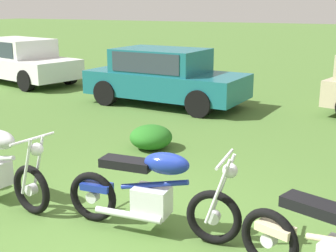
{
  "coord_description": "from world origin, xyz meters",
  "views": [
    {
      "loc": [
        2.44,
        -4.02,
        2.51
      ],
      "look_at": [
        -0.61,
        2.02,
        0.72
      ],
      "focal_mm": 49.16,
      "sensor_mm": 36.0,
      "label": 1
    }
  ],
  "objects": [
    {
      "name": "shrub_low",
      "position": [
        -1.38,
        2.88,
        0.21
      ],
      "size": [
        0.76,
        0.77,
        0.43
      ],
      "color": "#23671E",
      "rests_on": "ground"
    },
    {
      "name": "ground_plane",
      "position": [
        0.0,
        0.0,
        0.0
      ],
      "size": [
        120.0,
        120.0,
        0.0
      ],
      "primitive_type": "plane",
      "color": "#476B2D"
    },
    {
      "name": "car_teal",
      "position": [
        -2.9,
        6.32,
        0.8
      ],
      "size": [
        4.13,
        1.98,
        1.43
      ],
      "rotation": [
        0.0,
        0.0,
        -0.05
      ],
      "color": "#19606B",
      "rests_on": "ground"
    },
    {
      "name": "motorcycle_blue",
      "position": [
        0.14,
        0.15,
        0.49
      ],
      "size": [
        2.1,
        0.65,
        1.02
      ],
      "rotation": [
        0.0,
        0.0,
        0.09
      ],
      "color": "black",
      "rests_on": "ground"
    },
    {
      "name": "car_white",
      "position": [
        -8.73,
        7.25,
        0.8
      ],
      "size": [
        4.61,
        2.62,
        1.43
      ],
      "rotation": [
        0.0,
        0.0,
        -0.22
      ],
      "color": "silver",
      "rests_on": "ground"
    }
  ]
}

